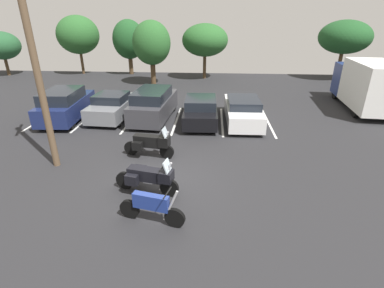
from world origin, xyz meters
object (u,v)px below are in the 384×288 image
object	(u,v)px
car_navy	(66,105)
box_truck	(367,84)
motorcycle_touring	(148,177)
car_white	(243,110)
utility_pole	(31,45)
car_grey	(113,106)
motorcycle_second	(150,143)
motorcycle_third	(152,207)
car_black	(200,110)
car_charcoal	(154,104)

from	to	relation	value
car_navy	box_truck	bearing A→B (deg)	10.50
motorcycle_touring	car_white	xyz separation A→B (m)	(3.91, 7.57, 0.08)
utility_pole	box_truck	bearing A→B (deg)	28.89
car_navy	car_grey	world-z (taller)	car_navy
car_navy	utility_pole	xyz separation A→B (m)	(2.17, -5.58, 3.89)
motorcycle_touring	car_grey	size ratio (longest dim) A/B	0.53
car_grey	utility_pole	bearing A→B (deg)	-94.48
motorcycle_second	motorcycle_third	xyz separation A→B (m)	(0.93, -4.37, -0.11)
box_truck	motorcycle_touring	bearing A→B (deg)	-138.27
box_truck	motorcycle_third	bearing A→B (deg)	-133.32
car_white	car_black	bearing A→B (deg)	-178.39
car_black	car_navy	bearing A→B (deg)	-178.65
car_navy	car_white	distance (m)	10.35
car_charcoal	car_grey	bearing A→B (deg)	178.98
motorcycle_third	car_navy	size ratio (longest dim) A/B	0.43
motorcycle_second	car_charcoal	size ratio (longest dim) A/B	0.46
car_black	utility_pole	distance (m)	9.11
car_grey	utility_pole	distance (m)	7.37
motorcycle_touring	motorcycle_second	size ratio (longest dim) A/B	1.02
car_white	utility_pole	xyz separation A→B (m)	(-8.18, -5.83, 4.08)
motorcycle_third	car_navy	xyz separation A→B (m)	(-6.87, 8.89, 0.35)
utility_pole	motorcycle_second	bearing A→B (deg)	15.65
car_black	car_white	size ratio (longest dim) A/B	0.94
motorcycle_touring	motorcycle_second	distance (m)	2.84
car_charcoal	car_white	xyz separation A→B (m)	(5.22, -0.25, -0.18)
motorcycle_touring	car_white	distance (m)	8.52
car_grey	car_charcoal	size ratio (longest dim) A/B	0.89
motorcycle_third	car_charcoal	distance (m)	9.56
motorcycle_touring	utility_pole	bearing A→B (deg)	157.86
car_charcoal	car_black	world-z (taller)	car_charcoal
car_black	box_truck	distance (m)	11.09
motorcycle_touring	box_truck	bearing A→B (deg)	41.73
motorcycle_third	car_white	world-z (taller)	car_white
motorcycle_second	box_truck	distance (m)	14.88
car_charcoal	box_truck	size ratio (longest dim) A/B	0.74
box_truck	utility_pole	xyz separation A→B (m)	(-16.32, -9.01, 3.15)
box_truck	car_navy	bearing A→B (deg)	-169.50
car_charcoal	box_truck	xyz separation A→B (m)	(13.36, 2.93, 0.74)
motorcycle_third	car_white	bearing A→B (deg)	69.19
motorcycle_third	box_truck	xyz separation A→B (m)	(11.62, 12.32, 1.09)
motorcycle_touring	box_truck	size ratio (longest dim) A/B	0.35
car_navy	motorcycle_touring	bearing A→B (deg)	-48.64
car_navy	car_charcoal	size ratio (longest dim) A/B	0.97
motorcycle_touring	car_navy	size ratio (longest dim) A/B	0.49
motorcycle_touring	utility_pole	xyz separation A→B (m)	(-4.27, 1.74, 4.16)
car_navy	utility_pole	size ratio (longest dim) A/B	0.52
motorcycle_touring	car_charcoal	distance (m)	7.93
car_white	utility_pole	world-z (taller)	utility_pole
motorcycle_third	box_truck	world-z (taller)	box_truck
motorcycle_third	utility_pole	size ratio (longest dim) A/B	0.22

